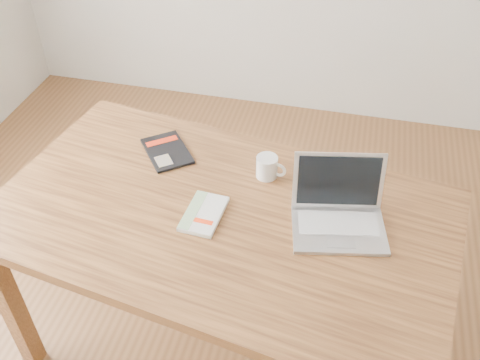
% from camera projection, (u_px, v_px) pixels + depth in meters
% --- Properties ---
extents(room, '(4.04, 4.04, 2.70)m').
position_uv_depth(room, '(250.00, 79.00, 1.19)').
color(room, brown).
rests_on(room, ground).
extents(desk, '(1.61, 1.07, 0.75)m').
position_uv_depth(desk, '(221.00, 232.00, 1.79)').
color(desk, brown).
rests_on(desk, ground).
extents(white_guidebook, '(0.13, 0.19, 0.02)m').
position_uv_depth(white_guidebook, '(204.00, 214.00, 1.72)').
color(white_guidebook, silver).
rests_on(white_guidebook, desk).
extents(black_guidebook, '(0.24, 0.25, 0.01)m').
position_uv_depth(black_guidebook, '(167.00, 151.00, 1.97)').
color(black_guidebook, black).
rests_on(black_guidebook, desk).
extents(laptop, '(0.33, 0.30, 0.20)m').
position_uv_depth(laptop, '(339.00, 211.00, 1.68)').
color(laptop, silver).
rests_on(laptop, desk).
extents(coffee_mug, '(0.11, 0.07, 0.08)m').
position_uv_depth(coffee_mug, '(268.00, 167.00, 1.85)').
color(coffee_mug, white).
rests_on(coffee_mug, desk).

